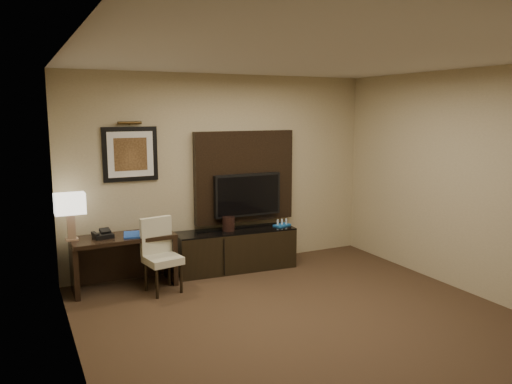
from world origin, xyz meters
TOP-DOWN VIEW (x-y plane):
  - floor at (0.00, 0.00)m, footprint 4.50×5.00m
  - ceiling at (0.00, 0.00)m, footprint 4.50×5.00m
  - wall_back at (0.00, 2.50)m, footprint 4.50×0.01m
  - wall_left at (-2.25, 0.00)m, footprint 0.01×5.00m
  - wall_right at (2.25, 0.00)m, footprint 0.01×5.00m
  - desk at (-1.50, 2.15)m, footprint 1.26×0.57m
  - credenza at (0.05, 2.18)m, footprint 1.68×0.58m
  - tv_wall_panel at (0.30, 2.44)m, footprint 1.50×0.12m
  - tv at (0.30, 2.34)m, footprint 1.00×0.08m
  - artwork at (-1.30, 2.48)m, footprint 0.70×0.04m
  - picture_light at (-1.30, 2.44)m, footprint 0.04×0.04m
  - desk_chair at (-1.11, 1.78)m, footprint 0.47×0.52m
  - table_lamp at (-2.09, 2.22)m, footprint 0.37×0.23m
  - desk_phone at (-1.74, 2.16)m, footprint 0.25×0.23m
  - blue_folder at (-1.37, 2.11)m, footprint 0.31×0.38m
  - book at (-1.38, 2.16)m, footprint 0.16×0.03m
  - ice_bucket at (-0.06, 2.19)m, footprint 0.22×0.22m
  - minibar_tray at (0.74, 2.12)m, footprint 0.27×0.22m

SIDE VIEW (x-z plane):
  - floor at x=0.00m, z-range -0.01..0.00m
  - credenza at x=0.05m, z-range 0.00..0.57m
  - desk at x=-1.50m, z-range 0.00..0.67m
  - desk_chair at x=-1.11m, z-range 0.00..0.83m
  - minibar_tray at x=0.74m, z-range 0.57..0.65m
  - ice_bucket at x=-0.06m, z-range 0.57..0.76m
  - blue_folder at x=-1.37m, z-range 0.67..0.69m
  - desk_phone at x=-1.74m, z-range 0.67..0.78m
  - book at x=-1.38m, z-range 0.67..0.88m
  - table_lamp at x=-2.09m, z-range 0.67..1.26m
  - tv at x=0.30m, z-range 0.72..1.32m
  - tv_wall_panel at x=0.30m, z-range 0.62..1.92m
  - wall_back at x=0.00m, z-range 0.00..2.70m
  - wall_left at x=-2.25m, z-range 0.00..2.70m
  - wall_right at x=2.25m, z-range 0.00..2.70m
  - artwork at x=-1.30m, z-range 1.30..2.00m
  - picture_light at x=-1.30m, z-range 1.90..2.20m
  - ceiling at x=0.00m, z-range 2.70..2.71m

